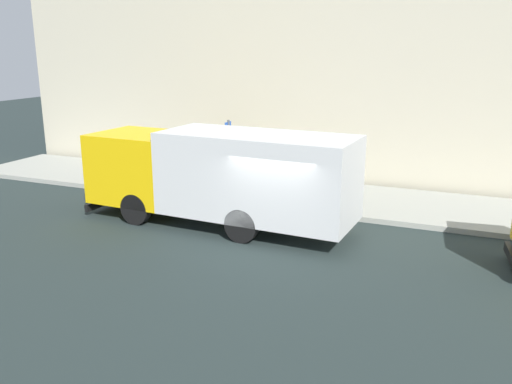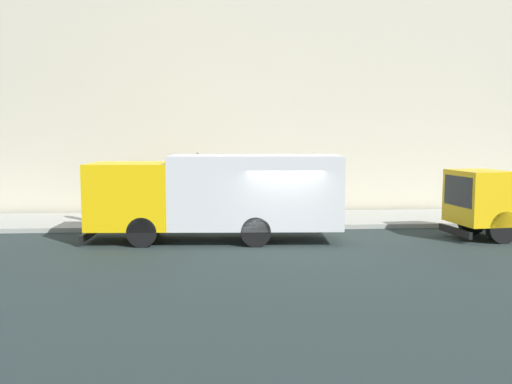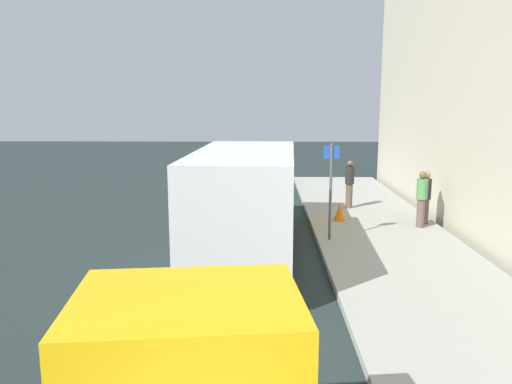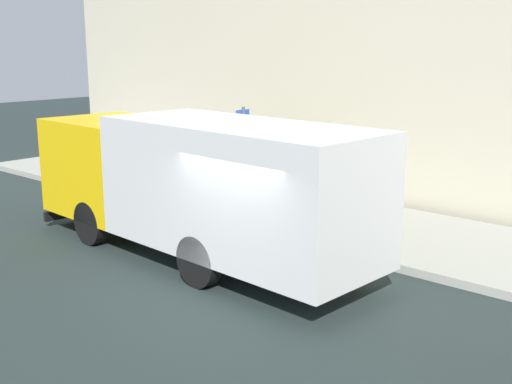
{
  "view_description": "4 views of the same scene",
  "coord_description": "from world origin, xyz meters",
  "px_view_note": "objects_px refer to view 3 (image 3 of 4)",
  "views": [
    {
      "loc": [
        -13.14,
        -4.9,
        5.38
      ],
      "look_at": [
        1.23,
        1.04,
        1.14
      ],
      "focal_mm": 37.57,
      "sensor_mm": 36.0,
      "label": 1
    },
    {
      "loc": [
        -17.82,
        2.22,
        3.66
      ],
      "look_at": [
        0.8,
        0.87,
        1.7
      ],
      "focal_mm": 38.87,
      "sensor_mm": 36.0,
      "label": 2
    },
    {
      "loc": [
        1.45,
        -11.26,
        4.15
      ],
      "look_at": [
        1.24,
        1.67,
        1.79
      ],
      "focal_mm": 35.5,
      "sensor_mm": 36.0,
      "label": 3
    },
    {
      "loc": [
        -7.77,
        -7.2,
        4.38
      ],
      "look_at": [
        1.27,
        0.72,
        1.6
      ],
      "focal_mm": 44.85,
      "sensor_mm": 36.0,
      "label": 4
    }
  ],
  "objects_px": {
    "large_utility_truck": "(249,194)",
    "street_sign_post": "(331,184)",
    "pedestrian_standing": "(349,183)",
    "traffic_cone_orange": "(340,212)",
    "pedestrian_third": "(425,196)",
    "pedestrian_walking": "(422,198)"
  },
  "relations": [
    {
      "from": "large_utility_truck",
      "to": "pedestrian_walking",
      "type": "xyz_separation_m",
      "value": [
        5.37,
        2.26,
        -0.53
      ]
    },
    {
      "from": "street_sign_post",
      "to": "traffic_cone_orange",
      "type": "bearing_deg",
      "value": 74.8
    },
    {
      "from": "pedestrian_walking",
      "to": "pedestrian_third",
      "type": "bearing_deg",
      "value": 142.29
    },
    {
      "from": "pedestrian_standing",
      "to": "street_sign_post",
      "type": "bearing_deg",
      "value": -79.66
    },
    {
      "from": "pedestrian_walking",
      "to": "traffic_cone_orange",
      "type": "bearing_deg",
      "value": -118.55
    },
    {
      "from": "pedestrian_standing",
      "to": "pedestrian_third",
      "type": "distance_m",
      "value": 3.17
    },
    {
      "from": "pedestrian_walking",
      "to": "pedestrian_third",
      "type": "xyz_separation_m",
      "value": [
        0.27,
        0.48,
        -0.03
      ]
    },
    {
      "from": "traffic_cone_orange",
      "to": "street_sign_post",
      "type": "relative_size",
      "value": 0.21
    },
    {
      "from": "large_utility_truck",
      "to": "street_sign_post",
      "type": "distance_m",
      "value": 2.42
    },
    {
      "from": "pedestrian_third",
      "to": "pedestrian_walking",
      "type": "bearing_deg",
      "value": 157.29
    },
    {
      "from": "pedestrian_walking",
      "to": "street_sign_post",
      "type": "height_order",
      "value": "street_sign_post"
    },
    {
      "from": "pedestrian_standing",
      "to": "pedestrian_third",
      "type": "height_order",
      "value": "pedestrian_standing"
    },
    {
      "from": "pedestrian_third",
      "to": "traffic_cone_orange",
      "type": "xyz_separation_m",
      "value": [
        -2.69,
        0.39,
        -0.63
      ]
    },
    {
      "from": "pedestrian_walking",
      "to": "pedestrian_third",
      "type": "relative_size",
      "value": 1.04
    },
    {
      "from": "large_utility_truck",
      "to": "pedestrian_walking",
      "type": "bearing_deg",
      "value": 25.91
    },
    {
      "from": "large_utility_truck",
      "to": "pedestrian_third",
      "type": "distance_m",
      "value": 6.29
    },
    {
      "from": "large_utility_truck",
      "to": "pedestrian_third",
      "type": "height_order",
      "value": "large_utility_truck"
    },
    {
      "from": "pedestrian_standing",
      "to": "traffic_cone_orange",
      "type": "bearing_deg",
      "value": -80.89
    },
    {
      "from": "pedestrian_third",
      "to": "traffic_cone_orange",
      "type": "bearing_deg",
      "value": 87.99
    },
    {
      "from": "large_utility_truck",
      "to": "traffic_cone_orange",
      "type": "xyz_separation_m",
      "value": [
        2.94,
        3.13,
        -1.19
      ]
    },
    {
      "from": "traffic_cone_orange",
      "to": "pedestrian_third",
      "type": "bearing_deg",
      "value": -8.32
    },
    {
      "from": "pedestrian_walking",
      "to": "pedestrian_third",
      "type": "height_order",
      "value": "pedestrian_walking"
    }
  ]
}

